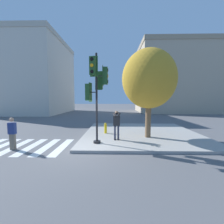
{
  "coord_description": "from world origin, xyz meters",
  "views": [
    {
      "loc": [
        1.63,
        -7.29,
        2.53
      ],
      "look_at": [
        1.45,
        1.2,
        1.82
      ],
      "focal_mm": 24.0,
      "sensor_mm": 36.0,
      "label": 1
    }
  ],
  "objects_px": {
    "traffic_signal_pole": "(97,85)",
    "fire_hydrant": "(106,128)",
    "street_tree": "(149,79)",
    "pedestrian_distant": "(12,133)",
    "person_photographer": "(117,122)"
  },
  "relations": [
    {
      "from": "traffic_signal_pole",
      "to": "fire_hydrant",
      "type": "xyz_separation_m",
      "value": [
        0.32,
        2.4,
        -2.8
      ]
    },
    {
      "from": "traffic_signal_pole",
      "to": "street_tree",
      "type": "distance_m",
      "value": 3.39
    },
    {
      "from": "traffic_signal_pole",
      "to": "street_tree",
      "type": "relative_size",
      "value": 0.88
    },
    {
      "from": "fire_hydrant",
      "to": "traffic_signal_pole",
      "type": "bearing_deg",
      "value": -97.53
    },
    {
      "from": "pedestrian_distant",
      "to": "street_tree",
      "type": "bearing_deg",
      "value": 16.47
    },
    {
      "from": "traffic_signal_pole",
      "to": "pedestrian_distant",
      "type": "relative_size",
      "value": 2.96
    },
    {
      "from": "pedestrian_distant",
      "to": "fire_hydrant",
      "type": "height_order",
      "value": "pedestrian_distant"
    },
    {
      "from": "street_tree",
      "to": "pedestrian_distant",
      "type": "bearing_deg",
      "value": -163.53
    },
    {
      "from": "person_photographer",
      "to": "fire_hydrant",
      "type": "height_order",
      "value": "person_photographer"
    },
    {
      "from": "pedestrian_distant",
      "to": "fire_hydrant",
      "type": "distance_m",
      "value": 5.51
    },
    {
      "from": "person_photographer",
      "to": "street_tree",
      "type": "distance_m",
      "value": 3.34
    },
    {
      "from": "traffic_signal_pole",
      "to": "person_photographer",
      "type": "xyz_separation_m",
      "value": [
        1.08,
        0.7,
        -2.13
      ]
    },
    {
      "from": "traffic_signal_pole",
      "to": "pedestrian_distant",
      "type": "bearing_deg",
      "value": -169.23
    },
    {
      "from": "person_photographer",
      "to": "fire_hydrant",
      "type": "xyz_separation_m",
      "value": [
        -0.77,
        1.69,
        -0.67
      ]
    },
    {
      "from": "pedestrian_distant",
      "to": "traffic_signal_pole",
      "type": "bearing_deg",
      "value": 10.77
    }
  ]
}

